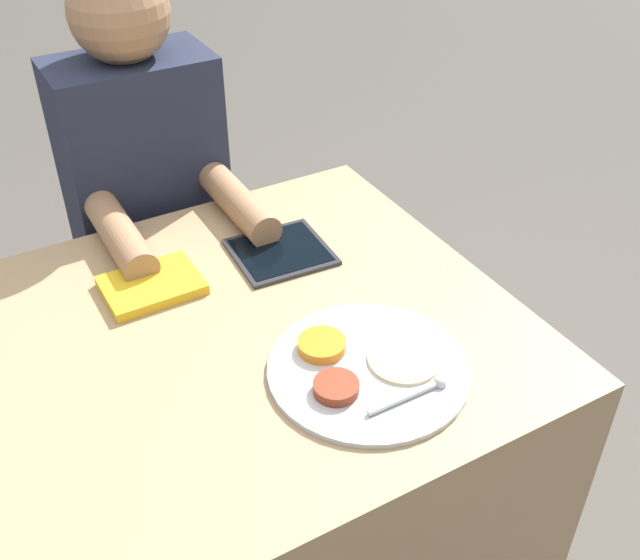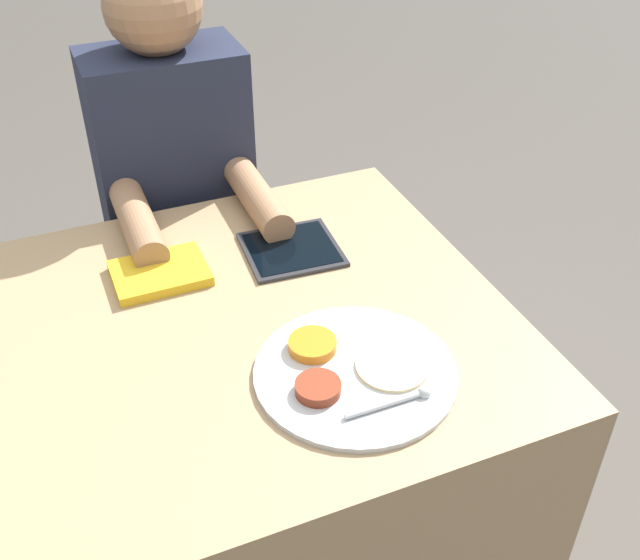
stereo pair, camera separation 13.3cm
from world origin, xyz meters
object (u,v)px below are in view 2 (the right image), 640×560
at_px(thali_tray, 352,371).
at_px(tablet_device, 292,249).
at_px(red_notebook, 160,274).
at_px(person_diner, 182,226).

height_order(thali_tray, tablet_device, thali_tray).
distance_m(thali_tray, red_notebook, 0.45).
xyz_separation_m(tablet_device, person_diner, (-0.14, 0.40, -0.14)).
height_order(thali_tray, person_diner, person_diner).
bearing_deg(tablet_device, person_diner, 109.82).
xyz_separation_m(thali_tray, tablet_device, (0.04, 0.37, -0.00)).
bearing_deg(thali_tray, tablet_device, 84.54).
xyz_separation_m(red_notebook, person_diner, (0.12, 0.38, -0.15)).
distance_m(thali_tray, person_diner, 0.79).
distance_m(tablet_device, person_diner, 0.44).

